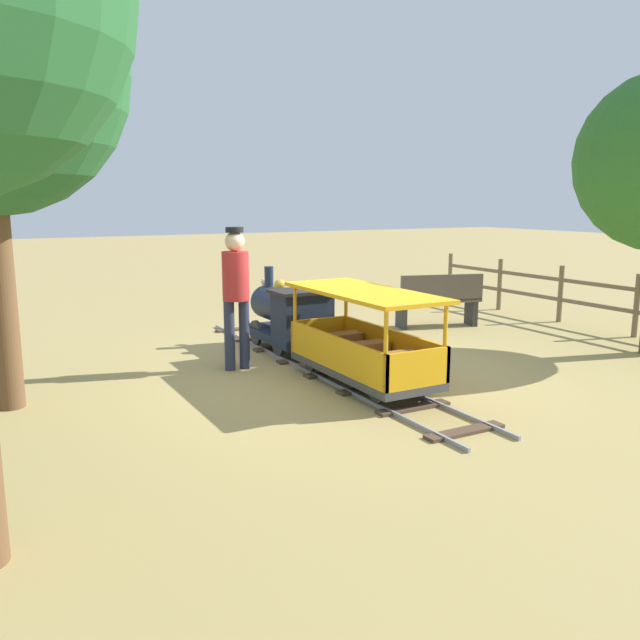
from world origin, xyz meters
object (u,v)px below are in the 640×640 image
(locomotive, at_px, (289,315))
(park_bench, at_px, (438,300))
(conductor_person, at_px, (236,287))
(passenger_car, at_px, (363,346))

(locomotive, height_order, park_bench, locomotive)
(conductor_person, bearing_deg, locomotive, 28.46)
(conductor_person, relative_size, park_bench, 1.19)
(passenger_car, bearing_deg, locomotive, 90.00)
(passenger_car, height_order, conductor_person, conductor_person)
(passenger_car, relative_size, conductor_person, 1.23)
(passenger_car, bearing_deg, conductor_person, 125.11)
(conductor_person, bearing_deg, park_bench, 13.74)
(locomotive, relative_size, passenger_car, 0.72)
(passenger_car, distance_m, park_bench, 3.47)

